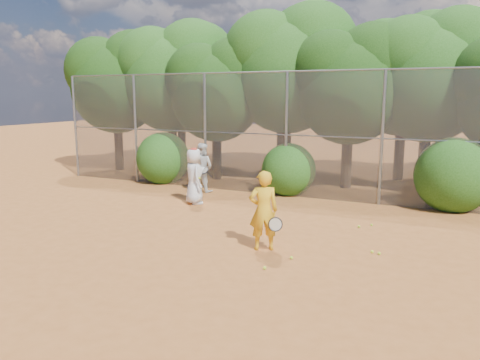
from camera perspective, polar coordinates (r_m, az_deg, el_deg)
The scene contains 23 objects.
ground at distance 9.80m, azimuth -0.95°, elevation -9.19°, with size 80.00×80.00×0.00m, color #A45925.
fence_back at distance 14.94m, azimuth 8.85°, elevation 5.53°, with size 20.05×0.09×4.03m.
tree_0 at distance 21.21m, azimuth -14.73°, elevation 11.80°, with size 4.38×3.81×6.00m.
tree_1 at distance 20.14m, azimuth -8.20°, elevation 12.78°, with size 4.64×4.03×6.35m.
tree_2 at distance 18.24m, azimuth -2.71°, elevation 11.31°, with size 3.99×3.47×5.47m.
tree_3 at distance 18.19m, azimuth 6.03°, elevation 13.83°, with size 4.89×4.26×6.70m.
tree_4 at distance 16.90m, azimuth 13.45°, elevation 11.71°, with size 4.19×3.64×5.73m.
tree_5 at distance 17.37m, azimuth 22.35°, elevation 12.14°, with size 4.51×3.92×6.17m.
tree_9 at distance 22.62m, azimuth -7.09°, elevation 12.97°, with size 4.83×4.20×6.62m.
tree_10 at distance 20.61m, azimuth 5.43°, elevation 14.07°, with size 5.15×4.48×7.06m.
tree_11 at distance 19.06m, azimuth 19.58°, elevation 12.44°, with size 4.64×4.03×6.35m.
bush_0 at distance 17.88m, azimuth -9.36°, elevation 2.90°, with size 2.00×2.00×2.00m, color #1D4C13.
bush_1 at distance 15.63m, azimuth 5.95°, elevation 1.55°, with size 1.80×1.80×1.80m, color #1D4C13.
bush_2 at distance 14.75m, azimuth 24.61°, elevation 0.91°, with size 2.20×2.20×2.20m, color #1D4C13.
player_yellow at distance 9.95m, azimuth 2.89°, elevation -3.75°, with size 0.88×0.67×1.72m.
player_teen at distance 14.22m, azimuth -5.61°, elevation 0.48°, with size 0.96×0.96×1.72m.
player_white at distance 15.98m, azimuth -4.68°, elevation 1.54°, with size 0.91×0.81×1.68m.
ball_0 at distance 10.24m, azimuth 16.61°, elevation -8.57°, with size 0.07×0.07×0.07m, color #C6E92A.
ball_1 at distance 12.10m, azimuth 14.30°, elevation -5.53°, with size 0.07×0.07×0.07m, color #C6E92A.
ball_2 at distance 9.06m, azimuth 3.03°, elevation -10.66°, with size 0.07×0.07×0.07m, color #C6E92A.
ball_3 at distance 10.31m, azimuth 15.81°, elevation -8.41°, with size 0.07×0.07×0.07m, color #C6E92A.
ball_4 at distance 9.64m, azimuth 6.29°, elevation -9.39°, with size 0.07×0.07×0.07m, color #C6E92A.
ball_5 at distance 12.34m, azimuth 15.74°, elevation -5.30°, with size 0.07×0.07×0.07m, color #C6E92A.
Camera 1 is at (4.08, -8.29, 3.28)m, focal length 35.00 mm.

